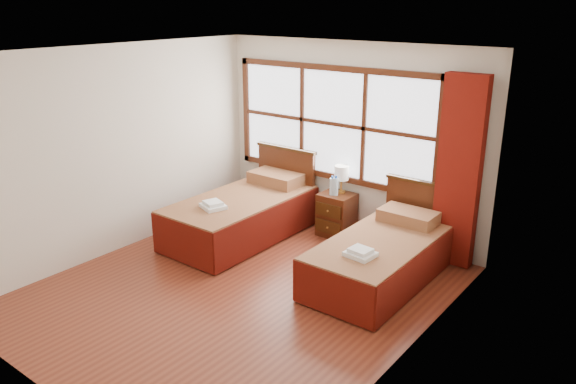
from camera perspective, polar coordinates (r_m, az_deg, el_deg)
The scene contains 15 objects.
floor at distance 6.41m, azimuth -4.99°, elevation -9.93°, with size 4.50×4.50×0.00m, color brown.
ceiling at distance 5.64m, azimuth -5.76°, elevation 13.91°, with size 4.50×4.50×0.00m, color white.
wall_back at distance 7.63m, azimuth 6.22°, elevation 5.28°, with size 4.00×4.00×0.00m, color silver.
wall_left at distance 7.36m, azimuth -16.91°, elevation 4.06°, with size 4.50×4.50×0.00m, color silver.
wall_right at distance 4.83m, azimuth 12.40°, elevation -3.20°, with size 4.50×4.50×0.00m, color silver.
window at distance 7.68m, azimuth 4.53°, elevation 6.96°, with size 3.16×0.06×1.56m.
curtain at distance 6.87m, azimuth 16.99°, elevation 1.90°, with size 0.50×0.16×2.30m, color maroon.
bed_left at distance 7.68m, azimuth -4.51°, elevation -2.19°, with size 1.10×2.13×1.07m.
bed_right at distance 6.57m, azimuth 9.51°, elevation -6.47°, with size 1.00×2.02×0.97m.
nightstand at distance 7.72m, azimuth 4.95°, elevation -2.30°, with size 0.45×0.44×0.60m.
towels_left at distance 7.20m, azimuth -7.62°, elevation -1.34°, with size 0.37×0.35×0.09m.
towels_right at distance 6.00m, azimuth 7.36°, elevation -6.16°, with size 0.32×0.28×0.09m.
lamp at distance 7.61m, azimuth 5.46°, elevation 1.87°, with size 0.19×0.19×0.38m.
bottle_near at distance 7.55m, azimuth 4.51°, elevation 0.59°, with size 0.07×0.07×0.26m.
bottle_far at distance 7.54m, azimuth 4.86°, elevation 0.57°, with size 0.07×0.07×0.27m.
Camera 1 is at (3.85, -4.10, 3.08)m, focal length 35.00 mm.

